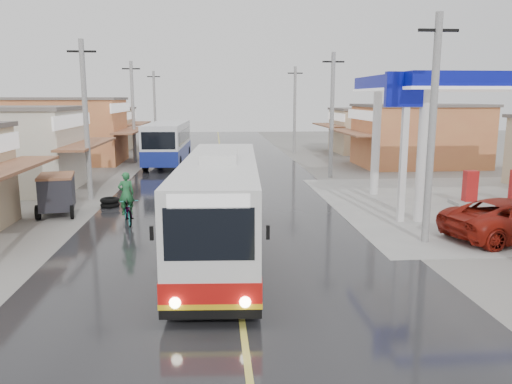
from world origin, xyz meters
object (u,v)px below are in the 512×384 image
at_px(cyclist, 128,207).
at_px(coach_bus, 221,206).
at_px(second_bus, 168,142).
at_px(tyre_stack, 110,203).
at_px(tricycle_near, 57,192).

bearing_deg(cyclist, coach_bus, -66.81).
relative_size(second_bus, tyre_stack, 10.96).
bearing_deg(coach_bus, tricycle_near, 141.71).
relative_size(cyclist, tricycle_near, 0.90).
distance_m(coach_bus, tricycle_near, 9.66).
bearing_deg(tyre_stack, tricycle_near, -144.26).
distance_m(second_bus, cyclist, 18.57).
distance_m(second_bus, tyre_stack, 15.43).
bearing_deg(tyre_stack, second_bus, 84.59).
xyz_separation_m(coach_bus, tyre_stack, (-5.21, 7.83, -1.45)).
bearing_deg(coach_bus, cyclist, 133.09).
xyz_separation_m(coach_bus, second_bus, (-3.76, 23.12, 0.07)).
relative_size(cyclist, tyre_stack, 2.44).
relative_size(second_bus, tricycle_near, 4.04).
bearing_deg(second_bus, tyre_stack, -93.05).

